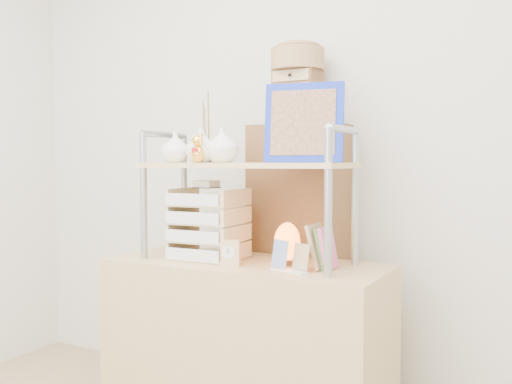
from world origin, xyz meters
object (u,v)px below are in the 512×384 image
(desk, at_px, (246,348))
(cabinet, at_px, (299,267))
(letter_tray, at_px, (207,228))
(salt_lamp, at_px, (287,243))

(desk, distance_m, cabinet, 0.48)
(letter_tray, bearing_deg, salt_lamp, 8.12)
(salt_lamp, bearing_deg, letter_tray, -171.88)
(salt_lamp, bearing_deg, cabinet, 106.58)
(desk, bearing_deg, letter_tray, -174.08)
(letter_tray, height_order, salt_lamp, letter_tray)
(desk, xyz_separation_m, letter_tray, (-0.19, -0.02, 0.51))
(cabinet, distance_m, salt_lamp, 0.39)
(desk, xyz_separation_m, cabinet, (0.08, 0.37, 0.30))
(letter_tray, relative_size, salt_lamp, 1.98)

